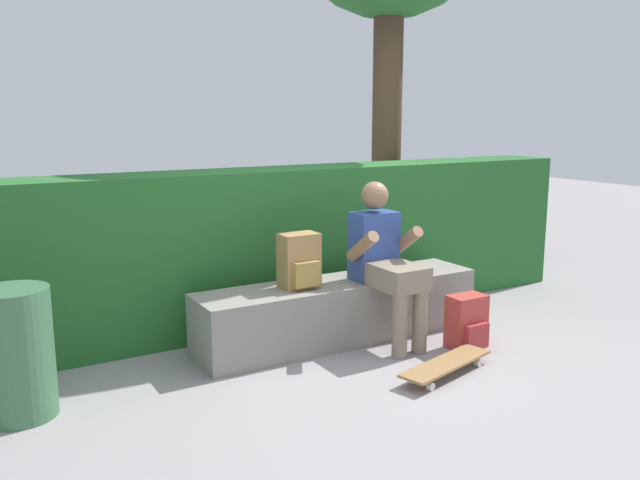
{
  "coord_description": "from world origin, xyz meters",
  "views": [
    {
      "loc": [
        -2.58,
        -3.65,
        1.71
      ],
      "look_at": [
        -0.06,
        0.62,
        0.76
      ],
      "focal_mm": 36.77,
      "sensor_mm": 36.0,
      "label": 1
    }
  ],
  "objects_px": {
    "backpack_on_bench": "(300,262)",
    "person_skater": "(385,258)",
    "bench_main": "(340,310)",
    "backpack_on_ground": "(467,323)",
    "trash_bin": "(16,353)",
    "skateboard_near_person": "(446,364)"
  },
  "relations": [
    {
      "from": "person_skater",
      "to": "skateboard_near_person",
      "type": "distance_m",
      "value": 0.94
    },
    {
      "from": "bench_main",
      "to": "backpack_on_bench",
      "type": "xyz_separation_m",
      "value": [
        -0.36,
        -0.01,
        0.43
      ]
    },
    {
      "from": "backpack_on_bench",
      "to": "skateboard_near_person",
      "type": "bearing_deg",
      "value": -57.93
    },
    {
      "from": "backpack_on_bench",
      "to": "backpack_on_ground",
      "type": "xyz_separation_m",
      "value": [
        1.07,
        -0.62,
        -0.47
      ]
    },
    {
      "from": "skateboard_near_person",
      "to": "trash_bin",
      "type": "xyz_separation_m",
      "value": [
        -2.51,
        0.78,
        0.3
      ]
    },
    {
      "from": "bench_main",
      "to": "trash_bin",
      "type": "distance_m",
      "value": 2.29
    },
    {
      "from": "bench_main",
      "to": "person_skater",
      "type": "relative_size",
      "value": 1.87
    },
    {
      "from": "trash_bin",
      "to": "person_skater",
      "type": "bearing_deg",
      "value": -1.2
    },
    {
      "from": "bench_main",
      "to": "backpack_on_bench",
      "type": "distance_m",
      "value": 0.56
    },
    {
      "from": "backpack_on_ground",
      "to": "trash_bin",
      "type": "distance_m",
      "value": 3.03
    },
    {
      "from": "bench_main",
      "to": "person_skater",
      "type": "height_order",
      "value": "person_skater"
    },
    {
      "from": "bench_main",
      "to": "backpack_on_bench",
      "type": "relative_size",
      "value": 5.69
    },
    {
      "from": "bench_main",
      "to": "person_skater",
      "type": "xyz_separation_m",
      "value": [
        0.25,
        -0.22,
        0.43
      ]
    },
    {
      "from": "person_skater",
      "to": "trash_bin",
      "type": "xyz_separation_m",
      "value": [
        -2.53,
        0.05,
        -0.28
      ]
    },
    {
      "from": "person_skater",
      "to": "backpack_on_bench",
      "type": "distance_m",
      "value": 0.65
    },
    {
      "from": "backpack_on_bench",
      "to": "person_skater",
      "type": "bearing_deg",
      "value": -19.15
    },
    {
      "from": "trash_bin",
      "to": "skateboard_near_person",
      "type": "bearing_deg",
      "value": -17.34
    },
    {
      "from": "person_skater",
      "to": "backpack_on_bench",
      "type": "xyz_separation_m",
      "value": [
        -0.61,
        0.21,
        -0.0
      ]
    },
    {
      "from": "person_skater",
      "to": "backpack_on_ground",
      "type": "distance_m",
      "value": 0.77
    },
    {
      "from": "person_skater",
      "to": "backpack_on_ground",
      "type": "xyz_separation_m",
      "value": [
        0.46,
        -0.41,
        -0.47
      ]
    },
    {
      "from": "person_skater",
      "to": "backpack_on_ground",
      "type": "relative_size",
      "value": 3.04
    },
    {
      "from": "bench_main",
      "to": "person_skater",
      "type": "bearing_deg",
      "value": -41.09
    }
  ]
}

